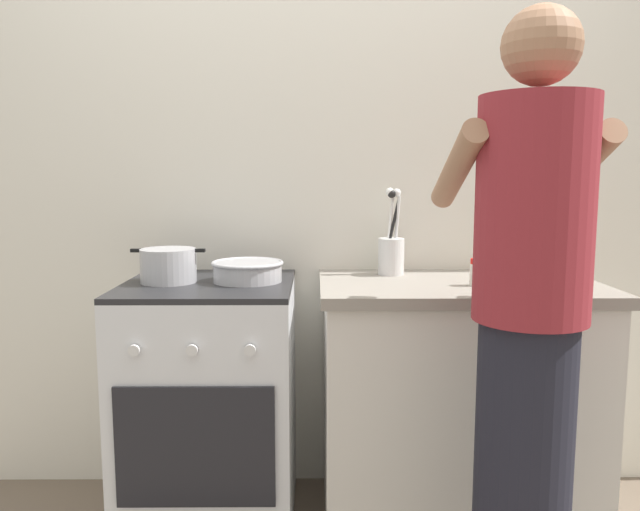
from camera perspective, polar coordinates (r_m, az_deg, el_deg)
back_wall at (r=2.52m, az=3.37°, el=6.77°), size 3.20×0.10×2.50m
countertop at (r=2.37m, az=12.49°, el=-13.13°), size 1.00×0.60×0.90m
stove_range at (r=2.35m, az=-10.10°, el=-13.37°), size 0.60×0.62×0.90m
pot at (r=2.25m, az=-13.90°, el=-0.91°), size 0.26×0.20×0.12m
mixing_bowl at (r=2.22m, az=-6.74°, el=-1.36°), size 0.26×0.26×0.07m
utensil_crock at (r=2.37m, az=6.63°, el=0.43°), size 0.10×0.10×0.33m
spice_bottle at (r=2.19m, az=14.30°, el=-1.54°), size 0.04×0.04×0.09m
oil_bottle at (r=2.25m, az=18.83°, el=-0.27°), size 0.07×0.07×0.22m
person at (r=1.73m, az=18.75°, el=-6.94°), size 0.41×0.50×1.70m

